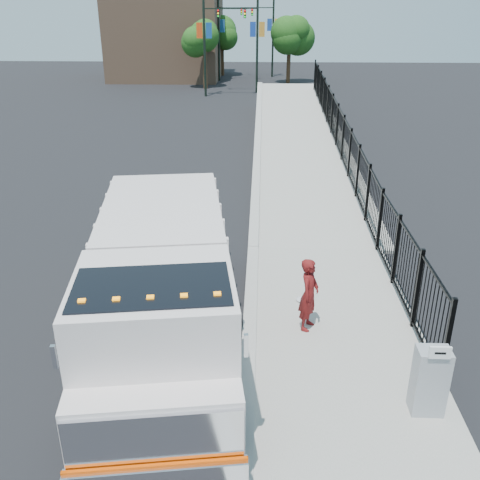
{
  "coord_description": "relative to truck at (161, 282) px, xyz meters",
  "views": [
    {
      "loc": [
        0.2,
        -10.09,
        6.57
      ],
      "look_at": [
        -0.3,
        2.0,
        1.23
      ],
      "focal_mm": 40.0,
      "sensor_mm": 36.0,
      "label": 1
    }
  ],
  "objects": [
    {
      "name": "tree_0",
      "position": [
        -2.94,
        37.55,
        2.39
      ],
      "size": [
        2.63,
        2.63,
        5.31
      ],
      "color": "#382314",
      "rests_on": "ground"
    },
    {
      "name": "utility_cabinet",
      "position": [
        4.84,
        -1.81,
        -0.81
      ],
      "size": [
        0.55,
        0.4,
        1.25
      ],
      "primitive_type": "cube",
      "color": "gray",
      "rests_on": "sidewalk"
    },
    {
      "name": "light_pole_0",
      "position": [
        -2.2,
        33.36,
        2.81
      ],
      "size": [
        3.77,
        0.22,
        8.0
      ],
      "color": "black",
      "rests_on": "ground"
    },
    {
      "name": "light_pole_3",
      "position": [
        2.53,
        45.81,
        2.81
      ],
      "size": [
        3.78,
        0.22,
        8.0
      ],
      "color": "black",
      "rests_on": "ground"
    },
    {
      "name": "ramp",
      "position": [
        3.86,
        16.87,
        -1.56
      ],
      "size": [
        3.95,
        24.06,
        3.19
      ],
      "primitive_type": "cube",
      "rotation": [
        0.06,
        0.0,
        0.0
      ],
      "color": "#9E998E",
      "rests_on": "ground"
    },
    {
      "name": "arrow_sign",
      "position": [
        4.84,
        -2.03,
        -0.08
      ],
      "size": [
        0.35,
        0.04,
        0.22
      ],
      "primitive_type": "cube",
      "color": "white",
      "rests_on": "utility_cabinet"
    },
    {
      "name": "curb",
      "position": [
        1.74,
        -1.13,
        -1.48
      ],
      "size": [
        0.3,
        12.0,
        0.16
      ],
      "primitive_type": "cube",
      "color": "#ADAAA3",
      "rests_on": "ground"
    },
    {
      "name": "truck",
      "position": [
        0.0,
        0.0,
        0.0
      ],
      "size": [
        3.7,
        8.36,
        2.76
      ],
      "rotation": [
        0.0,
        0.0,
        0.14
      ],
      "color": "black",
      "rests_on": "ground"
    },
    {
      "name": "sidewalk",
      "position": [
        3.66,
        -1.13,
        -1.5
      ],
      "size": [
        3.55,
        12.0,
        0.12
      ],
      "primitive_type": "cube",
      "color": "#9E998E",
      "rests_on": "ground"
    },
    {
      "name": "building",
      "position": [
        -7.26,
        44.87,
        2.44
      ],
      "size": [
        10.0,
        10.0,
        8.0
      ],
      "primitive_type": "cube",
      "color": "#8C664C",
      "rests_on": "ground"
    },
    {
      "name": "debris",
      "position": [
        2.96,
        1.86,
        -1.4
      ],
      "size": [
        0.29,
        0.29,
        0.07
      ],
      "primitive_type": "ellipsoid",
      "color": "silver",
      "rests_on": "sidewalk"
    },
    {
      "name": "iron_fence",
      "position": [
        5.29,
        12.87,
        -0.66
      ],
      "size": [
        0.1,
        28.0,
        1.8
      ],
      "primitive_type": "cube",
      "color": "black",
      "rests_on": "ground"
    },
    {
      "name": "light_pole_2",
      "position": [
        -1.87,
        42.84,
        2.81
      ],
      "size": [
        3.77,
        0.22,
        8.0
      ],
      "color": "black",
      "rests_on": "ground"
    },
    {
      "name": "tree_1",
      "position": [
        4.22,
        41.41,
        2.4
      ],
      "size": [
        2.77,
        2.77,
        5.39
      ],
      "color": "#382314",
      "rests_on": "ground"
    },
    {
      "name": "ground",
      "position": [
        1.74,
        0.87,
        -1.56
      ],
      "size": [
        120.0,
        120.0,
        0.0
      ],
      "primitive_type": "plane",
      "color": "black",
      "rests_on": "ground"
    },
    {
      "name": "worker",
      "position": [
        2.99,
        0.73,
        -0.62
      ],
      "size": [
        0.58,
        0.7,
        1.63
      ],
      "primitive_type": "imported",
      "rotation": [
        0.0,
        0.0,
        1.19
      ],
      "color": "maroon",
      "rests_on": "sidewalk"
    },
    {
      "name": "tree_2",
      "position": [
        -2.17,
        46.93,
        2.4
      ],
      "size": [
        2.85,
        2.85,
        5.43
      ],
      "color": "#382314",
      "rests_on": "ground"
    },
    {
      "name": "light_pole_1",
      "position": [
        1.13,
        35.45,
        2.81
      ],
      "size": [
        3.77,
        0.22,
        8.0
      ],
      "color": "black",
      "rests_on": "ground"
    }
  ]
}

